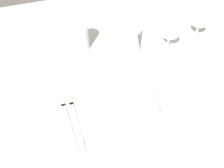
{
  "coord_description": "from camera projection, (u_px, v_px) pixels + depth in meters",
  "views": [
    {
      "loc": [
        -0.19,
        -0.78,
        1.53
      ],
      "look_at": [
        0.02,
        -0.1,
        0.76
      ],
      "focal_mm": 47.53,
      "sensor_mm": 36.0,
      "label": 1
    }
  ],
  "objects": [
    {
      "name": "ground_plane",
      "position": [
        103.0,
        164.0,
        1.67
      ],
      "size": [
        6.0,
        6.0,
        0.0
      ],
      "primitive_type": "plane",
      "color": "slate"
    },
    {
      "name": "dining_table",
      "position": [
        100.0,
        85.0,
        1.18
      ],
      "size": [
        1.8,
        1.11,
        0.74
      ],
      "color": "white",
      "rests_on": "ground"
    },
    {
      "name": "dinner_plate",
      "position": [
        123.0,
        112.0,
        0.98
      ],
      "size": [
        0.25,
        0.25,
        0.02
      ],
      "primitive_type": "cylinder",
      "color": "white",
      "rests_on": "dining_table"
    },
    {
      "name": "fork_outer",
      "position": [
        76.0,
        119.0,
        0.97
      ],
      "size": [
        0.02,
        0.23,
        0.0
      ],
      "color": "beige",
      "rests_on": "dining_table"
    },
    {
      "name": "fork_inner",
      "position": [
        67.0,
        120.0,
        0.96
      ],
      "size": [
        0.02,
        0.22,
        0.0
      ],
      "color": "beige",
      "rests_on": "dining_table"
    },
    {
      "name": "dinner_knife",
      "position": [
        165.0,
        101.0,
        1.02
      ],
      "size": [
        0.02,
        0.23,
        0.0
      ],
      "color": "beige",
      "rests_on": "dining_table"
    },
    {
      "name": "spoon_soup",
      "position": [
        167.0,
        90.0,
        1.05
      ],
      "size": [
        0.03,
        0.21,
        0.01
      ],
      "color": "beige",
      "rests_on": "dining_table"
    },
    {
      "name": "wine_glass_centre",
      "position": [
        171.0,
        29.0,
        1.13
      ],
      "size": [
        0.07,
        0.07,
        0.14
      ],
      "color": "silver",
      "rests_on": "dining_table"
    },
    {
      "name": "wine_glass_left",
      "position": [
        201.0,
        18.0,
        1.18
      ],
      "size": [
        0.07,
        0.07,
        0.15
      ],
      "color": "silver",
      "rests_on": "dining_table"
    },
    {
      "name": "drink_tumbler",
      "position": [
        81.0,
        39.0,
        1.18
      ],
      "size": [
        0.07,
        0.07,
        0.11
      ],
      "color": "silver",
      "rests_on": "dining_table"
    },
    {
      "name": "napkin_folded",
      "position": [
        134.0,
        36.0,
        1.14
      ],
      "size": [
        0.06,
        0.06,
        0.15
      ],
      "primitive_type": "cone",
      "color": "white",
      "rests_on": "dining_table"
    }
  ]
}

